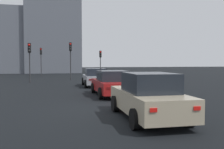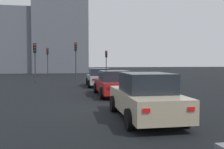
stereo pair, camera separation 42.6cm
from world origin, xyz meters
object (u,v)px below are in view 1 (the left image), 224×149
at_px(traffic_light_near_left, 100,58).
at_px(traffic_light_far_right, 70,53).
at_px(car_silver_left_lead, 95,78).
at_px(car_beige_left_third, 148,97).
at_px(traffic_light_far_left, 41,56).
at_px(traffic_light_near_right, 29,54).
at_px(car_red_left_second, 112,83).

bearing_deg(traffic_light_near_left, traffic_light_far_right, -35.95).
bearing_deg(car_silver_left_lead, traffic_light_far_right, 14.75).
relative_size(car_beige_left_third, traffic_light_far_right, 1.09).
xyz_separation_m(car_silver_left_lead, traffic_light_far_left, (15.15, 5.16, 2.11)).
height_order(car_beige_left_third, traffic_light_far_left, traffic_light_far_left).
bearing_deg(car_beige_left_third, car_silver_left_lead, 1.13).
height_order(traffic_light_near_right, traffic_light_far_left, traffic_light_far_left).
relative_size(traffic_light_near_left, traffic_light_far_right, 0.86).
bearing_deg(car_beige_left_third, traffic_light_far_left, 11.90).
relative_size(car_silver_left_lead, car_beige_left_third, 0.93).
relative_size(car_silver_left_lead, traffic_light_far_right, 1.02).
bearing_deg(car_silver_left_lead, traffic_light_far_left, 20.32).
height_order(car_silver_left_lead, car_red_left_second, car_red_left_second).
distance_m(car_red_left_second, traffic_light_far_left, 21.67).
xyz_separation_m(car_silver_left_lead, car_red_left_second, (-5.77, -0.09, 0.01)).
xyz_separation_m(car_red_left_second, car_beige_left_third, (-6.12, 0.08, 0.05)).
relative_size(car_silver_left_lead, traffic_light_near_right, 1.11).
bearing_deg(car_beige_left_third, traffic_light_near_left, -5.21).
distance_m(car_beige_left_third, traffic_light_near_left, 25.11).
bearing_deg(car_beige_left_third, traffic_light_near_right, 20.16).
distance_m(car_silver_left_lead, traffic_light_far_right, 7.42).
height_order(car_red_left_second, traffic_light_far_right, traffic_light_far_right).
distance_m(traffic_light_near_right, traffic_light_far_right, 4.76).
relative_size(car_red_left_second, traffic_light_near_left, 1.26).
bearing_deg(traffic_light_near_left, traffic_light_near_right, -44.00).
relative_size(traffic_light_near_left, traffic_light_far_left, 0.90).
relative_size(traffic_light_near_left, traffic_light_near_right, 0.93).
bearing_deg(traffic_light_near_left, traffic_light_far_left, -105.53).
bearing_deg(car_beige_left_third, car_red_left_second, 0.30).
height_order(car_beige_left_third, traffic_light_near_right, traffic_light_near_right).
height_order(car_silver_left_lead, traffic_light_far_left, traffic_light_far_left).
bearing_deg(traffic_light_near_right, car_beige_left_third, 21.01).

